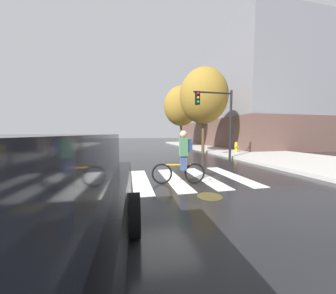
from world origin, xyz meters
name	(u,v)px	position (x,y,z in m)	size (l,w,h in m)	color
ground_plane	(157,180)	(0.00, 0.00, 0.00)	(120.00, 120.00, 0.00)	black
crosswalk_stripes	(157,180)	(-0.01, 0.00, 0.01)	(6.27, 3.26, 0.01)	silver
manhole_cover	(210,196)	(1.03, -1.94, 0.00)	(0.64, 0.64, 0.01)	#473D1E
cyclist	(182,157)	(0.70, -0.65, 0.84)	(1.70, 0.39, 1.69)	black
traffic_light_near	(218,112)	(4.32, 3.91, 2.86)	(2.47, 0.28, 4.20)	black
fire_hydrant	(236,147)	(7.42, 6.77, 0.53)	(0.33, 0.22, 0.78)	gold
street_tree_near	(204,96)	(4.96, 7.61, 4.58)	(3.81, 3.81, 6.77)	#4C3823
street_tree_mid	(181,106)	(5.10, 14.35, 4.77)	(3.97, 3.97, 7.07)	#4C3823
corner_building	(260,101)	(16.82, 15.85, 6.13)	(16.64, 18.76, 12.35)	brown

